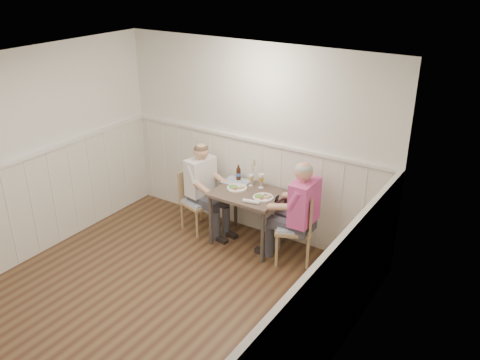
{
  "coord_description": "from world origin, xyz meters",
  "views": [
    {
      "loc": [
        3.28,
        -3.19,
        3.57
      ],
      "look_at": [
        0.17,
        1.64,
        1.0
      ],
      "focal_mm": 38.0,
      "sensor_mm": 36.0,
      "label": 1
    }
  ],
  "objects_px": {
    "chair_right": "(298,224)",
    "diner_cream": "(203,194)",
    "dining_table": "(248,199)",
    "grass_vase": "(252,172)",
    "man_in_pink": "(300,221)",
    "beer_bottle": "(238,173)",
    "chair_left": "(196,198)"
  },
  "relations": [
    {
      "from": "dining_table",
      "to": "diner_cream",
      "type": "bearing_deg",
      "value": -179.5
    },
    {
      "from": "dining_table",
      "to": "chair_left",
      "type": "bearing_deg",
      "value": -177.45
    },
    {
      "from": "chair_left",
      "to": "diner_cream",
      "type": "height_order",
      "value": "diner_cream"
    },
    {
      "from": "chair_right",
      "to": "diner_cream",
      "type": "bearing_deg",
      "value": 179.73
    },
    {
      "from": "chair_left",
      "to": "grass_vase",
      "type": "relative_size",
      "value": 2.32
    },
    {
      "from": "chair_right",
      "to": "beer_bottle",
      "type": "height_order",
      "value": "beer_bottle"
    },
    {
      "from": "chair_right",
      "to": "beer_bottle",
      "type": "xyz_separation_m",
      "value": [
        -1.06,
        0.27,
        0.34
      ]
    },
    {
      "from": "diner_cream",
      "to": "grass_vase",
      "type": "relative_size",
      "value": 3.51
    },
    {
      "from": "chair_right",
      "to": "grass_vase",
      "type": "xyz_separation_m",
      "value": [
        -0.84,
        0.27,
        0.41
      ]
    },
    {
      "from": "chair_right",
      "to": "diner_cream",
      "type": "distance_m",
      "value": 1.47
    },
    {
      "from": "dining_table",
      "to": "grass_vase",
      "type": "bearing_deg",
      "value": 111.36
    },
    {
      "from": "chair_right",
      "to": "chair_left",
      "type": "bearing_deg",
      "value": -179.14
    },
    {
      "from": "man_in_pink",
      "to": "grass_vase",
      "type": "bearing_deg",
      "value": 161.43
    },
    {
      "from": "dining_table",
      "to": "diner_cream",
      "type": "height_order",
      "value": "diner_cream"
    },
    {
      "from": "dining_table",
      "to": "chair_right",
      "type": "xyz_separation_m",
      "value": [
        0.74,
        -0.01,
        -0.14
      ]
    },
    {
      "from": "dining_table",
      "to": "diner_cream",
      "type": "relative_size",
      "value": 0.69
    },
    {
      "from": "man_in_pink",
      "to": "grass_vase",
      "type": "relative_size",
      "value": 3.72
    },
    {
      "from": "chair_right",
      "to": "man_in_pink",
      "type": "height_order",
      "value": "man_in_pink"
    },
    {
      "from": "diner_cream",
      "to": "chair_right",
      "type": "bearing_deg",
      "value": -0.27
    },
    {
      "from": "dining_table",
      "to": "beer_bottle",
      "type": "xyz_separation_m",
      "value": [
        -0.32,
        0.26,
        0.2
      ]
    },
    {
      "from": "diner_cream",
      "to": "grass_vase",
      "type": "bearing_deg",
      "value": 22.98
    },
    {
      "from": "dining_table",
      "to": "man_in_pink",
      "type": "xyz_separation_m",
      "value": [
        0.77,
        -0.03,
        -0.07
      ]
    },
    {
      "from": "chair_right",
      "to": "chair_left",
      "type": "relative_size",
      "value": 1.1
    },
    {
      "from": "chair_left",
      "to": "dining_table",
      "type": "bearing_deg",
      "value": 2.55
    },
    {
      "from": "chair_left",
      "to": "diner_cream",
      "type": "xyz_separation_m",
      "value": [
        0.1,
        0.03,
        0.08
      ]
    },
    {
      "from": "chair_right",
      "to": "man_in_pink",
      "type": "xyz_separation_m",
      "value": [
        0.03,
        -0.02,
        0.07
      ]
    },
    {
      "from": "chair_left",
      "to": "beer_bottle",
      "type": "height_order",
      "value": "beer_bottle"
    },
    {
      "from": "man_in_pink",
      "to": "beer_bottle",
      "type": "height_order",
      "value": "man_in_pink"
    },
    {
      "from": "chair_left",
      "to": "grass_vase",
      "type": "height_order",
      "value": "grass_vase"
    },
    {
      "from": "chair_left",
      "to": "grass_vase",
      "type": "bearing_deg",
      "value": 22.3
    },
    {
      "from": "chair_right",
      "to": "diner_cream",
      "type": "xyz_separation_m",
      "value": [
        -1.47,
        0.01,
        0.03
      ]
    },
    {
      "from": "man_in_pink",
      "to": "beer_bottle",
      "type": "xyz_separation_m",
      "value": [
        -1.09,
        0.29,
        0.27
      ]
    }
  ]
}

